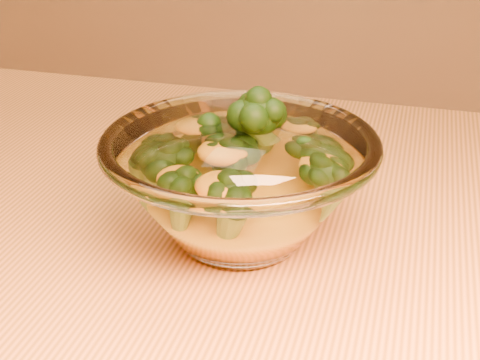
# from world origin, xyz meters

# --- Properties ---
(glass_bowl) EXTENTS (0.21, 0.21, 0.09)m
(glass_bowl) POSITION_xyz_m (-0.05, 0.06, 0.80)
(glass_bowl) COLOR white
(glass_bowl) RESTS_ON table
(cheese_sauce) EXTENTS (0.12, 0.12, 0.03)m
(cheese_sauce) POSITION_xyz_m (-0.05, 0.06, 0.78)
(cheese_sauce) COLOR #F1A714
(cheese_sauce) RESTS_ON glass_bowl
(broccoli_heap) EXTENTS (0.15, 0.14, 0.09)m
(broccoli_heap) POSITION_xyz_m (-0.05, 0.07, 0.81)
(broccoli_heap) COLOR black
(broccoli_heap) RESTS_ON cheese_sauce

